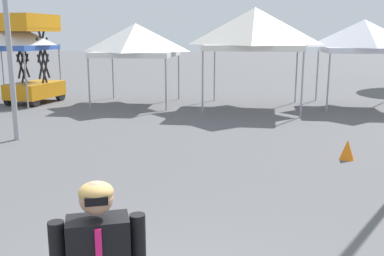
{
  "coord_description": "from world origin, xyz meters",
  "views": [
    {
      "loc": [
        0.72,
        -3.37,
        2.73
      ],
      "look_at": [
        -0.13,
        3.27,
        1.3
      ],
      "focal_mm": 40.77,
      "sensor_mm": 36.0,
      "label": 1
    }
  ],
  "objects_px": {
    "canopy_tent_left_of_center": "(10,36)",
    "canopy_tent_behind_right": "(136,40)",
    "traffic_cone_lot_center": "(347,150)",
    "canopy_tent_behind_center": "(255,29)",
    "scissor_lift": "(34,76)",
    "canopy_tent_far_right": "(363,36)"
  },
  "relations": [
    {
      "from": "canopy_tent_far_right",
      "to": "scissor_lift",
      "type": "height_order",
      "value": "scissor_lift"
    },
    {
      "from": "canopy_tent_behind_center",
      "to": "traffic_cone_lot_center",
      "type": "distance_m",
      "value": 7.67
    },
    {
      "from": "canopy_tent_behind_right",
      "to": "canopy_tent_far_right",
      "type": "height_order",
      "value": "canopy_tent_far_right"
    },
    {
      "from": "canopy_tent_behind_center",
      "to": "scissor_lift",
      "type": "xyz_separation_m",
      "value": [
        -8.84,
        0.15,
        -1.85
      ]
    },
    {
      "from": "canopy_tent_behind_center",
      "to": "scissor_lift",
      "type": "distance_m",
      "value": 9.03
    },
    {
      "from": "canopy_tent_left_of_center",
      "to": "canopy_tent_far_right",
      "type": "height_order",
      "value": "canopy_tent_far_right"
    },
    {
      "from": "canopy_tent_left_of_center",
      "to": "canopy_tent_behind_center",
      "type": "distance_m",
      "value": 9.71
    },
    {
      "from": "canopy_tent_behind_right",
      "to": "traffic_cone_lot_center",
      "type": "distance_m",
      "value": 10.19
    },
    {
      "from": "canopy_tent_far_right",
      "to": "traffic_cone_lot_center",
      "type": "relative_size",
      "value": 7.34
    },
    {
      "from": "canopy_tent_behind_center",
      "to": "canopy_tent_far_right",
      "type": "xyz_separation_m",
      "value": [
        4.1,
        0.89,
        -0.26
      ]
    },
    {
      "from": "canopy_tent_behind_right",
      "to": "canopy_tent_behind_center",
      "type": "relative_size",
      "value": 0.86
    },
    {
      "from": "canopy_tent_left_of_center",
      "to": "traffic_cone_lot_center",
      "type": "bearing_deg",
      "value": -30.7
    },
    {
      "from": "canopy_tent_far_right",
      "to": "canopy_tent_left_of_center",
      "type": "bearing_deg",
      "value": -176.76
    },
    {
      "from": "canopy_tent_behind_right",
      "to": "scissor_lift",
      "type": "relative_size",
      "value": 0.9
    },
    {
      "from": "canopy_tent_left_of_center",
      "to": "traffic_cone_lot_center",
      "type": "distance_m",
      "value": 13.9
    },
    {
      "from": "canopy_tent_behind_center",
      "to": "canopy_tent_behind_right",
      "type": "bearing_deg",
      "value": 174.23
    },
    {
      "from": "canopy_tent_left_of_center",
      "to": "traffic_cone_lot_center",
      "type": "xyz_separation_m",
      "value": [
        11.76,
        -6.98,
        -2.48
      ]
    },
    {
      "from": "canopy_tent_far_right",
      "to": "scissor_lift",
      "type": "xyz_separation_m",
      "value": [
        -12.94,
        -0.75,
        -1.59
      ]
    },
    {
      "from": "canopy_tent_left_of_center",
      "to": "canopy_tent_far_right",
      "type": "distance_m",
      "value": 13.84
    },
    {
      "from": "scissor_lift",
      "to": "canopy_tent_behind_center",
      "type": "bearing_deg",
      "value": -0.97
    },
    {
      "from": "canopy_tent_behind_right",
      "to": "canopy_tent_behind_center",
      "type": "distance_m",
      "value": 4.68
    },
    {
      "from": "canopy_tent_left_of_center",
      "to": "canopy_tent_behind_right",
      "type": "bearing_deg",
      "value": 4.01
    }
  ]
}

